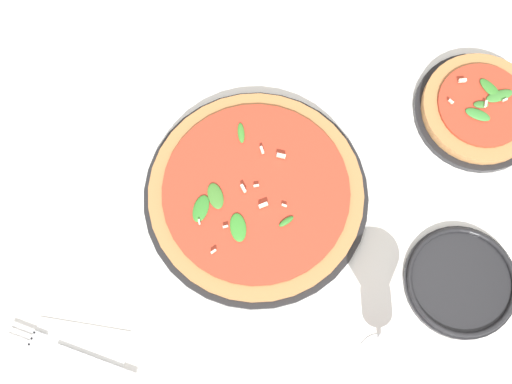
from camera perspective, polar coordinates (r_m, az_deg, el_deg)
ground_plane at (r=0.96m, az=1.21°, el=1.56°), size 6.00×6.00×0.00m
pizza_arugula_main at (r=0.94m, az=-0.01°, el=-0.23°), size 0.35×0.35×0.05m
pizza_personal_side at (r=1.05m, az=20.51°, el=7.40°), size 0.21×0.21×0.05m
wine_glass at (r=0.83m, az=13.41°, el=-15.07°), size 0.08×0.08×0.17m
napkin at (r=0.95m, az=-16.62°, el=-14.69°), size 0.15×0.10×0.01m
fork at (r=0.95m, az=-17.12°, el=-14.49°), size 0.20×0.04×0.00m
side_plate_white at (r=0.97m, az=18.94°, el=-8.07°), size 0.17×0.17×0.02m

